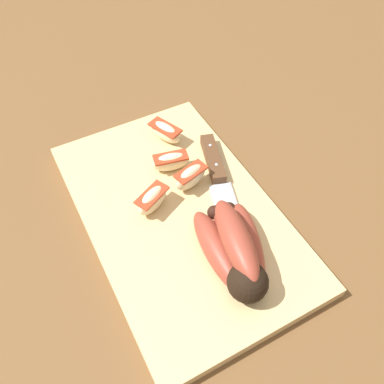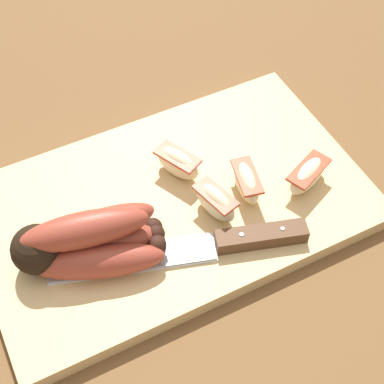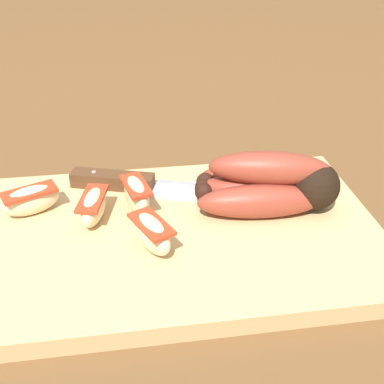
{
  "view_description": "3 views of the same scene",
  "coord_description": "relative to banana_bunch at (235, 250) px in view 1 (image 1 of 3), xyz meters",
  "views": [
    {
      "loc": [
        0.33,
        -0.17,
        0.52
      ],
      "look_at": [
        0.0,
        0.0,
        0.06
      ],
      "focal_mm": 38.15,
      "sensor_mm": 36.0,
      "label": 1
    },
    {
      "loc": [
        0.16,
        0.36,
        0.56
      ],
      "look_at": [
        -0.01,
        0.01,
        0.05
      ],
      "focal_mm": 55.3,
      "sensor_mm": 36.0,
      "label": 2
    },
    {
      "loc": [
        -0.04,
        -0.42,
        0.31
      ],
      "look_at": [
        0.02,
        -0.01,
        0.06
      ],
      "focal_mm": 43.91,
      "sensor_mm": 36.0,
      "label": 3
    }
  ],
  "objects": [
    {
      "name": "apple_wedge_near",
      "position": [
        -0.15,
        0.01,
        -0.01
      ],
      "size": [
        0.04,
        0.06,
        0.04
      ],
      "color": "beige",
      "rests_on": "cutting_board"
    },
    {
      "name": "cutting_board",
      "position": [
        -0.12,
        -0.03,
        -0.04
      ],
      "size": [
        0.44,
        0.27,
        0.02
      ],
      "primitive_type": "cube",
      "color": "tan",
      "rests_on": "ground_plane"
    },
    {
      "name": "apple_wedge_far",
      "position": [
        -0.19,
        -0.0,
        -0.01
      ],
      "size": [
        0.04,
        0.06,
        0.03
      ],
      "color": "beige",
      "rests_on": "cutting_board"
    },
    {
      "name": "apple_wedge_extra",
      "position": [
        -0.13,
        -0.06,
        -0.01
      ],
      "size": [
        0.05,
        0.06,
        0.04
      ],
      "color": "beige",
      "rests_on": "cutting_board"
    },
    {
      "name": "chefs_knife",
      "position": [
        -0.13,
        0.05,
        -0.02
      ],
      "size": [
        0.28,
        0.11,
        0.02
      ],
      "color": "silver",
      "rests_on": "cutting_board"
    },
    {
      "name": "apple_wedge_middle",
      "position": [
        -0.26,
        0.02,
        -0.01
      ],
      "size": [
        0.07,
        0.05,
        0.03
      ],
      "color": "beige",
      "rests_on": "cutting_board"
    },
    {
      "name": "banana_bunch",
      "position": [
        0.0,
        0.0,
        0.0
      ],
      "size": [
        0.16,
        0.11,
        0.07
      ],
      "color": "black",
      "rests_on": "cutting_board"
    },
    {
      "name": "ground_plane",
      "position": [
        -0.11,
        -0.01,
        -0.05
      ],
      "size": [
        6.0,
        6.0,
        0.0
      ],
      "primitive_type": "plane",
      "color": "brown"
    }
  ]
}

